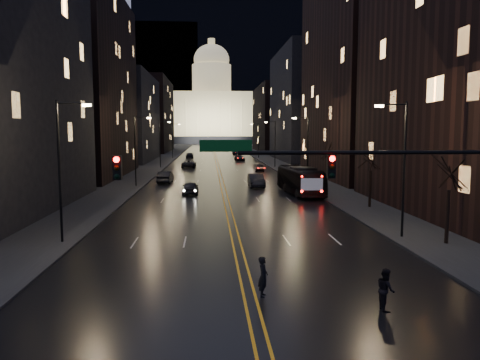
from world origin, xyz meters
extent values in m
plane|color=black|center=(0.00, 0.00, 0.00)|extent=(900.00, 900.00, 0.00)
cube|color=black|center=(0.00, 130.00, 0.01)|extent=(20.00, 320.00, 0.02)
cube|color=black|center=(-14.00, 130.00, 0.08)|extent=(8.00, 320.00, 0.16)
cube|color=black|center=(14.00, 130.00, 0.08)|extent=(8.00, 320.00, 0.16)
cube|color=orange|center=(0.00, 130.00, 0.03)|extent=(0.62, 320.00, 0.01)
cube|color=black|center=(-21.00, 54.00, 14.00)|extent=(12.00, 30.00, 28.00)
cube|color=black|center=(-21.00, 92.00, 10.00)|extent=(12.00, 34.00, 20.00)
cube|color=black|center=(-21.00, 140.00, 12.00)|extent=(12.00, 40.00, 24.00)
cube|color=black|center=(21.00, 20.00, 12.00)|extent=(12.00, 26.00, 24.00)
cube|color=black|center=(21.00, 50.00, 19.00)|extent=(12.00, 30.00, 38.00)
cube|color=black|center=(21.00, 92.00, 13.00)|extent=(12.00, 34.00, 26.00)
cube|color=black|center=(21.00, 140.00, 11.00)|extent=(12.00, 40.00, 22.00)
cube|color=black|center=(40.00, 380.00, 65.00)|extent=(520.00, 60.00, 130.00)
cube|color=black|center=(0.00, 250.00, 2.00)|extent=(90.00, 50.00, 4.00)
cube|color=#F5DD8E|center=(0.00, 250.00, 16.00)|extent=(80.00, 36.00, 24.00)
cylinder|color=#FAE3A1|center=(0.00, 250.00, 36.00)|extent=(22.00, 22.00, 16.00)
ellipsoid|color=#FAE3A1|center=(0.00, 250.00, 47.00)|extent=(20.00, 20.00, 17.00)
cylinder|color=#F5DD8E|center=(0.00, 250.00, 55.50)|extent=(4.00, 4.00, 6.00)
cylinder|color=black|center=(5.50, 0.00, 6.20)|extent=(12.00, 0.18, 0.18)
cube|color=black|center=(-5.50, 0.00, 5.60)|extent=(0.35, 0.30, 1.00)
cube|color=black|center=(3.50, 0.00, 5.60)|extent=(0.35, 0.30, 1.00)
sphere|color=#FF0705|center=(-5.50, -0.18, 5.95)|extent=(0.24, 0.24, 0.24)
sphere|color=#FF0705|center=(3.50, -0.18, 5.95)|extent=(0.24, 0.24, 0.24)
cube|color=#053F14|center=(-1.00, 0.00, 6.50)|extent=(2.20, 0.06, 0.50)
cylinder|color=black|center=(11.00, 10.00, 4.50)|extent=(0.16, 0.16, 9.00)
cylinder|color=black|center=(10.10, 10.00, 8.80)|extent=(1.80, 0.10, 0.10)
cube|color=#FFD599|center=(9.20, 10.00, 8.70)|extent=(0.50, 0.25, 0.15)
cylinder|color=black|center=(-11.00, 10.00, 4.50)|extent=(0.16, 0.16, 9.00)
cylinder|color=black|center=(-10.10, 10.00, 8.80)|extent=(1.80, 0.10, 0.10)
cube|color=#FFD599|center=(-9.20, 10.00, 8.70)|extent=(0.50, 0.25, 0.15)
cylinder|color=black|center=(11.00, 40.00, 4.50)|extent=(0.16, 0.16, 9.00)
cylinder|color=black|center=(10.10, 40.00, 8.80)|extent=(1.80, 0.10, 0.10)
cube|color=#FFD599|center=(9.20, 40.00, 8.70)|extent=(0.50, 0.25, 0.15)
cylinder|color=black|center=(-11.00, 40.00, 4.50)|extent=(0.16, 0.16, 9.00)
cylinder|color=black|center=(-10.10, 40.00, 8.80)|extent=(1.80, 0.10, 0.10)
cube|color=#FFD599|center=(-9.20, 40.00, 8.70)|extent=(0.50, 0.25, 0.15)
cylinder|color=black|center=(11.00, 70.00, 4.50)|extent=(0.16, 0.16, 9.00)
cylinder|color=black|center=(10.10, 70.00, 8.80)|extent=(1.80, 0.10, 0.10)
cube|color=#FFD599|center=(9.20, 70.00, 8.70)|extent=(0.50, 0.25, 0.15)
cylinder|color=black|center=(-11.00, 70.00, 4.50)|extent=(0.16, 0.16, 9.00)
cylinder|color=black|center=(-10.10, 70.00, 8.80)|extent=(1.80, 0.10, 0.10)
cube|color=#FFD599|center=(-9.20, 70.00, 8.70)|extent=(0.50, 0.25, 0.15)
cylinder|color=black|center=(11.00, 100.00, 4.50)|extent=(0.16, 0.16, 9.00)
cylinder|color=black|center=(10.10, 100.00, 8.80)|extent=(1.80, 0.10, 0.10)
cube|color=#FFD599|center=(9.20, 100.00, 8.70)|extent=(0.50, 0.25, 0.15)
cylinder|color=black|center=(-11.00, 100.00, 4.50)|extent=(0.16, 0.16, 9.00)
cylinder|color=black|center=(-10.10, 100.00, 8.80)|extent=(1.80, 0.10, 0.10)
cube|color=#FFD599|center=(-9.20, 100.00, 8.70)|extent=(0.50, 0.25, 0.15)
cylinder|color=black|center=(13.00, 8.00, 1.75)|extent=(0.24, 0.24, 3.50)
cylinder|color=black|center=(13.00, 22.00, 1.75)|extent=(0.24, 0.24, 3.50)
cylinder|color=black|center=(13.00, 38.00, 1.75)|extent=(0.24, 0.24, 3.50)
imported|color=black|center=(8.50, 32.05, 1.55)|extent=(3.62, 11.35, 3.11)
imported|color=black|center=(-3.84, 32.59, 0.75)|extent=(1.78, 4.38, 1.49)
imported|color=black|center=(-7.69, 44.37, 0.81)|extent=(1.91, 4.99, 1.62)
imported|color=black|center=(-5.62, 70.64, 0.76)|extent=(2.70, 5.55, 1.52)
imported|color=black|center=(-6.75, 101.94, 0.73)|extent=(2.22, 5.09, 1.46)
imported|color=black|center=(4.22, 38.88, 0.85)|extent=(1.84, 5.17, 1.70)
imported|color=black|center=(7.15, 61.46, 0.66)|extent=(1.98, 4.01, 1.31)
imported|color=black|center=(5.45, 90.32, 0.71)|extent=(2.48, 5.07, 1.42)
imported|color=black|center=(6.47, 117.98, 0.73)|extent=(2.55, 5.29, 1.45)
imported|color=black|center=(0.58, -0.19, 0.88)|extent=(0.56, 0.73, 1.77)
imported|color=black|center=(5.28, -2.00, 0.85)|extent=(0.48, 0.84, 1.70)
camera|label=1|loc=(-1.70, -19.60, 7.14)|focal=35.00mm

